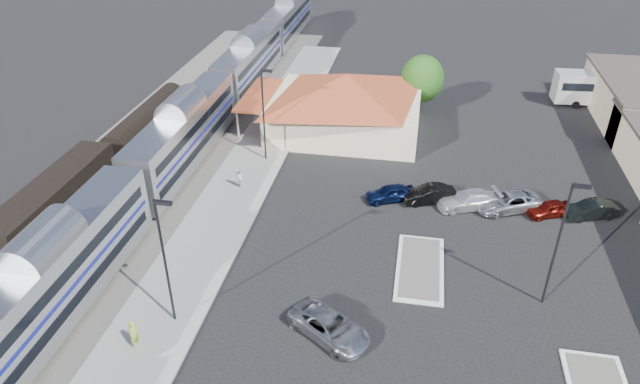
# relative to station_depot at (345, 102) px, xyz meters

# --- Properties ---
(ground) EXTENTS (280.00, 280.00, 0.00)m
(ground) POSITION_rel_station_depot_xyz_m (4.56, -24.00, -3.13)
(ground) COLOR black
(ground) RESTS_ON ground
(railbed) EXTENTS (16.00, 100.00, 0.12)m
(railbed) POSITION_rel_station_depot_xyz_m (-16.44, -16.00, -3.07)
(railbed) COLOR #4C4944
(railbed) RESTS_ON ground
(platform) EXTENTS (5.50, 92.00, 0.18)m
(platform) POSITION_rel_station_depot_xyz_m (-7.44, -18.00, -3.04)
(platform) COLOR gray
(platform) RESTS_ON ground
(passenger_train) EXTENTS (3.00, 104.00, 5.55)m
(passenger_train) POSITION_rel_station_depot_xyz_m (-13.44, -10.05, -0.26)
(passenger_train) COLOR silver
(passenger_train) RESTS_ON ground
(freight_cars) EXTENTS (2.80, 46.00, 4.00)m
(freight_cars) POSITION_rel_station_depot_xyz_m (-19.44, -21.66, -1.21)
(freight_cars) COLOR black
(freight_cars) RESTS_ON ground
(station_depot) EXTENTS (18.35, 12.24, 6.20)m
(station_depot) POSITION_rel_station_depot_xyz_m (0.00, 0.00, 0.00)
(station_depot) COLOR beige
(station_depot) RESTS_ON ground
(traffic_island_south) EXTENTS (3.30, 7.50, 0.21)m
(traffic_island_south) POSITION_rel_station_depot_xyz_m (8.56, -22.00, -3.03)
(traffic_island_south) COLOR silver
(traffic_island_south) RESTS_ON ground
(lamp_plat_s) EXTENTS (1.08, 0.25, 9.00)m
(lamp_plat_s) POSITION_rel_station_depot_xyz_m (-6.34, -30.00, 2.21)
(lamp_plat_s) COLOR black
(lamp_plat_s) RESTS_ON ground
(lamp_plat_n) EXTENTS (1.08, 0.25, 9.00)m
(lamp_plat_n) POSITION_rel_station_depot_xyz_m (-6.34, -8.00, 2.21)
(lamp_plat_n) COLOR black
(lamp_plat_n) RESTS_ON ground
(lamp_lot) EXTENTS (1.08, 0.25, 9.00)m
(lamp_lot) POSITION_rel_station_depot_xyz_m (16.66, -24.00, 2.21)
(lamp_lot) COLOR black
(lamp_lot) RESTS_ON ground
(tree_depot) EXTENTS (4.71, 4.71, 6.63)m
(tree_depot) POSITION_rel_station_depot_xyz_m (7.56, 6.00, 0.89)
(tree_depot) COLOR #382314
(tree_depot) RESTS_ON ground
(suv) EXTENTS (5.90, 5.07, 1.51)m
(suv) POSITION_rel_station_depot_xyz_m (3.32, -29.50, -2.38)
(suv) COLOR #9A9DA2
(suv) RESTS_ON ground
(coach_bus) EXTENTS (12.10, 3.42, 3.83)m
(coach_bus) POSITION_rel_station_depot_xyz_m (28.56, 12.00, -0.92)
(coach_bus) COLOR silver
(coach_bus) RESTS_ON ground
(person_a) EXTENTS (0.59, 0.77, 1.88)m
(person_a) POSITION_rel_station_depot_xyz_m (-7.79, -32.54, -2.01)
(person_a) COLOR #C8D843
(person_a) RESTS_ON platform
(person_b) EXTENTS (0.99, 1.10, 1.84)m
(person_b) POSITION_rel_station_depot_xyz_m (-7.38, -13.67, -2.03)
(person_b) COLOR white
(person_b) RESTS_ON platform
(parked_car_a) EXTENTS (4.51, 3.15, 1.43)m
(parked_car_a) POSITION_rel_station_depot_xyz_m (5.77, -13.18, -2.42)
(parked_car_a) COLOR #0C163D
(parked_car_a) RESTS_ON ground
(parked_car_b) EXTENTS (4.77, 2.85, 1.48)m
(parked_car_b) POSITION_rel_station_depot_xyz_m (8.97, -12.88, -2.39)
(parked_car_b) COLOR black
(parked_car_b) RESTS_ON ground
(parked_car_c) EXTENTS (5.56, 3.70, 1.50)m
(parked_car_c) POSITION_rel_station_depot_xyz_m (12.17, -13.18, -2.38)
(parked_car_c) COLOR silver
(parked_car_c) RESTS_ON ground
(parked_car_d) EXTENTS (6.01, 4.49, 1.52)m
(parked_car_d) POSITION_rel_station_depot_xyz_m (15.37, -12.88, -2.37)
(parked_car_d) COLOR #9B9FA4
(parked_car_d) RESTS_ON ground
(parked_car_e) EXTENTS (4.05, 2.88, 1.28)m
(parked_car_e) POSITION_rel_station_depot_xyz_m (18.57, -13.18, -2.49)
(parked_car_e) COLOR maroon
(parked_car_e) RESTS_ON ground
(parked_car_f) EXTENTS (4.56, 2.79, 1.42)m
(parked_car_f) POSITION_rel_station_depot_xyz_m (21.77, -12.88, -2.42)
(parked_car_f) COLOR black
(parked_car_f) RESTS_ON ground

